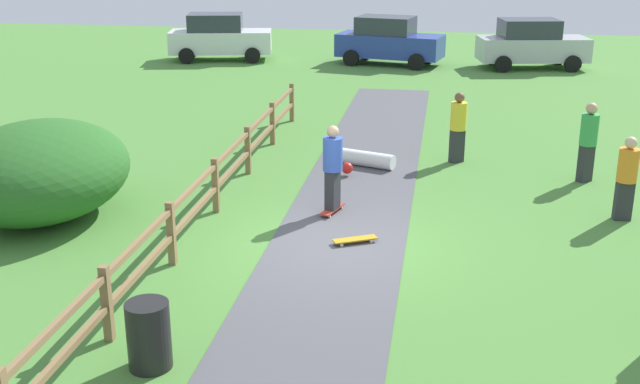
# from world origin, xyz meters

# --- Properties ---
(ground_plane) EXTENTS (60.00, 60.00, 0.00)m
(ground_plane) POSITION_xyz_m (0.00, 0.00, 0.00)
(ground_plane) COLOR #4C8438
(asphalt_path) EXTENTS (2.40, 28.00, 0.02)m
(asphalt_path) POSITION_xyz_m (0.00, 0.00, 0.01)
(asphalt_path) COLOR #515156
(asphalt_path) RESTS_ON ground_plane
(wooden_fence) EXTENTS (0.12, 18.12, 1.10)m
(wooden_fence) POSITION_xyz_m (-2.60, 0.00, 0.67)
(wooden_fence) COLOR olive
(wooden_fence) RESTS_ON ground_plane
(bush_large) EXTENTS (3.29, 3.95, 1.85)m
(bush_large) POSITION_xyz_m (-5.85, 0.52, 0.93)
(bush_large) COLOR #286023
(bush_large) RESTS_ON ground_plane
(trash_bin) EXTENTS (0.56, 0.56, 0.90)m
(trash_bin) POSITION_xyz_m (-1.80, -4.42, 0.45)
(trash_bin) COLOR black
(trash_bin) RESTS_ON ground_plane
(skater_riding) EXTENTS (0.47, 0.82, 1.75)m
(skater_riding) POSITION_xyz_m (-0.32, 1.56, 1.00)
(skater_riding) COLOR #B23326
(skater_riding) RESTS_ON asphalt_path
(skater_fallen) EXTENTS (1.54, 1.37, 0.36)m
(skater_fallen) POSITION_xyz_m (-0.08, 4.73, 0.20)
(skater_fallen) COLOR white
(skater_fallen) RESTS_ON asphalt_path
(skateboard_loose) EXTENTS (0.80, 0.54, 0.08)m
(skateboard_loose) POSITION_xyz_m (0.30, 0.07, 0.09)
(skateboard_loose) COLOR #BF8C19
(skateboard_loose) RESTS_ON asphalt_path
(bystander_orange) EXTENTS (0.41, 0.41, 1.64)m
(bystander_orange) POSITION_xyz_m (5.23, 2.13, 0.90)
(bystander_orange) COLOR #2D2D33
(bystander_orange) RESTS_ON ground_plane
(bystander_yellow) EXTENTS (0.53, 0.53, 1.69)m
(bystander_yellow) POSITION_xyz_m (2.09, 5.56, 0.93)
(bystander_yellow) COLOR #2D2D33
(bystander_yellow) RESTS_ON ground_plane
(bystander_green) EXTENTS (0.54, 0.54, 1.77)m
(bystander_green) POSITION_xyz_m (4.88, 4.49, 0.98)
(bystander_green) COLOR #2D2D33
(bystander_green) RESTS_ON ground_plane
(parked_car_silver) EXTENTS (4.44, 2.58, 1.92)m
(parked_car_silver) POSITION_xyz_m (5.00, 19.22, 0.96)
(parked_car_silver) COLOR #B7B7BC
(parked_car_silver) RESTS_ON ground_plane
(parked_car_white) EXTENTS (4.45, 2.62, 1.92)m
(parked_car_white) POSITION_xyz_m (-7.70, 19.22, 0.96)
(parked_car_white) COLOR silver
(parked_car_white) RESTS_ON ground_plane
(parked_car_blue) EXTENTS (4.46, 2.65, 1.92)m
(parked_car_blue) POSITION_xyz_m (-0.62, 19.24, 0.96)
(parked_car_blue) COLOR #283D99
(parked_car_blue) RESTS_ON ground_plane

